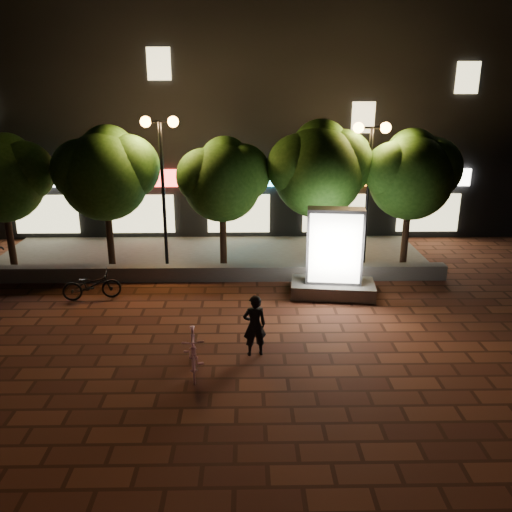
{
  "coord_description": "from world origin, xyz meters",
  "views": [
    {
      "loc": [
        1.34,
        -12.43,
        6.19
      ],
      "look_at": [
        1.59,
        1.5,
        1.65
      ],
      "focal_mm": 36.65,
      "sensor_mm": 36.0,
      "label": 1
    }
  ],
  "objects_px": {
    "tree_left": "(106,171)",
    "scooter_parked": "(92,285)",
    "tree_far_right": "(412,172)",
    "street_lamp_left": "(161,154)",
    "rider": "(255,325)",
    "scooter_pink": "(193,352)",
    "tree_mid": "(224,177)",
    "tree_far_left": "(3,175)",
    "tree_right": "(320,167)",
    "ad_kiosk": "(334,261)",
    "street_lamp_right": "(370,158)"
  },
  "relations": [
    {
      "from": "tree_far_right",
      "to": "scooter_pink",
      "type": "bearing_deg",
      "value": -133.21
    },
    {
      "from": "tree_far_right",
      "to": "ad_kiosk",
      "type": "relative_size",
      "value": 1.73
    },
    {
      "from": "scooter_pink",
      "to": "scooter_parked",
      "type": "distance_m",
      "value": 5.57
    },
    {
      "from": "rider",
      "to": "street_lamp_left",
      "type": "bearing_deg",
      "value": -76.18
    },
    {
      "from": "tree_left",
      "to": "scooter_parked",
      "type": "xyz_separation_m",
      "value": [
        0.07,
        -3.04,
        -2.99
      ]
    },
    {
      "from": "street_lamp_left",
      "to": "scooter_parked",
      "type": "distance_m",
      "value": 4.9
    },
    {
      "from": "tree_mid",
      "to": "tree_left",
      "type": "bearing_deg",
      "value": 180.0
    },
    {
      "from": "rider",
      "to": "tree_far_right",
      "type": "bearing_deg",
      "value": -141.59
    },
    {
      "from": "street_lamp_right",
      "to": "rider",
      "type": "distance_m",
      "value": 8.12
    },
    {
      "from": "tree_far_left",
      "to": "tree_mid",
      "type": "height_order",
      "value": "tree_far_left"
    },
    {
      "from": "tree_mid",
      "to": "tree_far_right",
      "type": "relative_size",
      "value": 0.95
    },
    {
      "from": "tree_far_left",
      "to": "tree_far_right",
      "type": "distance_m",
      "value": 14.0
    },
    {
      "from": "street_lamp_right",
      "to": "scooter_parked",
      "type": "xyz_separation_m",
      "value": [
        -8.88,
        -2.78,
        -3.44
      ]
    },
    {
      "from": "tree_left",
      "to": "ad_kiosk",
      "type": "height_order",
      "value": "tree_left"
    },
    {
      "from": "tree_mid",
      "to": "scooter_parked",
      "type": "relative_size",
      "value": 2.61
    },
    {
      "from": "tree_far_left",
      "to": "ad_kiosk",
      "type": "bearing_deg",
      "value": -14.66
    },
    {
      "from": "tree_mid",
      "to": "scooter_pink",
      "type": "bearing_deg",
      "value": -93.35
    },
    {
      "from": "street_lamp_left",
      "to": "rider",
      "type": "bearing_deg",
      "value": -64.59
    },
    {
      "from": "tree_right",
      "to": "tree_far_left",
      "type": "bearing_deg",
      "value": -180.0
    },
    {
      "from": "scooter_pink",
      "to": "ad_kiosk",
      "type": "bearing_deg",
      "value": 43.06
    },
    {
      "from": "street_lamp_left",
      "to": "scooter_parked",
      "type": "xyz_separation_m",
      "value": [
        -1.88,
        -2.78,
        -3.58
      ]
    },
    {
      "from": "tree_far_left",
      "to": "tree_right",
      "type": "xyz_separation_m",
      "value": [
        10.8,
        0.0,
        0.27
      ]
    },
    {
      "from": "tree_mid",
      "to": "tree_far_right",
      "type": "distance_m",
      "value": 6.5
    },
    {
      "from": "tree_far_right",
      "to": "street_lamp_right",
      "type": "relative_size",
      "value": 0.96
    },
    {
      "from": "tree_mid",
      "to": "street_lamp_right",
      "type": "relative_size",
      "value": 0.9
    },
    {
      "from": "street_lamp_left",
      "to": "rider",
      "type": "height_order",
      "value": "street_lamp_left"
    },
    {
      "from": "tree_mid",
      "to": "tree_right",
      "type": "distance_m",
      "value": 3.32
    },
    {
      "from": "street_lamp_left",
      "to": "tree_right",
      "type": "bearing_deg",
      "value": 2.81
    },
    {
      "from": "tree_mid",
      "to": "ad_kiosk",
      "type": "height_order",
      "value": "tree_mid"
    },
    {
      "from": "tree_right",
      "to": "rider",
      "type": "xyz_separation_m",
      "value": [
        -2.35,
        -6.6,
        -2.8
      ]
    },
    {
      "from": "tree_left",
      "to": "scooter_parked",
      "type": "relative_size",
      "value": 2.84
    },
    {
      "from": "street_lamp_right",
      "to": "ad_kiosk",
      "type": "xyz_separation_m",
      "value": [
        -1.51,
        -2.6,
        -2.78
      ]
    },
    {
      "from": "tree_far_left",
      "to": "tree_right",
      "type": "distance_m",
      "value": 10.81
    },
    {
      "from": "tree_left",
      "to": "street_lamp_left",
      "type": "xyz_separation_m",
      "value": [
        1.95,
        -0.26,
        0.58
      ]
    },
    {
      "from": "tree_left",
      "to": "rider",
      "type": "bearing_deg",
      "value": -53.11
    },
    {
      "from": "tree_left",
      "to": "tree_far_right",
      "type": "xyz_separation_m",
      "value": [
        10.5,
        -0.0,
        -0.08
      ]
    },
    {
      "from": "tree_right",
      "to": "street_lamp_right",
      "type": "xyz_separation_m",
      "value": [
        1.64,
        -0.26,
        0.33
      ]
    },
    {
      "from": "tree_left",
      "to": "tree_right",
      "type": "xyz_separation_m",
      "value": [
        7.3,
        0.0,
        0.12
      ]
    },
    {
      "from": "tree_far_left",
      "to": "street_lamp_left",
      "type": "height_order",
      "value": "street_lamp_left"
    },
    {
      "from": "tree_far_right",
      "to": "ad_kiosk",
      "type": "height_order",
      "value": "tree_far_right"
    },
    {
      "from": "tree_far_left",
      "to": "tree_mid",
      "type": "distance_m",
      "value": 7.5
    },
    {
      "from": "tree_left",
      "to": "scooter_parked",
      "type": "bearing_deg",
      "value": -88.69
    },
    {
      "from": "street_lamp_right",
      "to": "ad_kiosk",
      "type": "bearing_deg",
      "value": -120.12
    },
    {
      "from": "tree_mid",
      "to": "street_lamp_left",
      "type": "bearing_deg",
      "value": -172.69
    },
    {
      "from": "street_lamp_left",
      "to": "ad_kiosk",
      "type": "relative_size",
      "value": 1.88
    },
    {
      "from": "tree_far_right",
      "to": "ad_kiosk",
      "type": "distance_m",
      "value": 4.76
    },
    {
      "from": "tree_far_right",
      "to": "scooter_parked",
      "type": "height_order",
      "value": "tree_far_right"
    },
    {
      "from": "tree_far_right",
      "to": "scooter_parked",
      "type": "xyz_separation_m",
      "value": [
        -10.43,
        -3.04,
        -2.92
      ]
    },
    {
      "from": "tree_left",
      "to": "scooter_parked",
      "type": "distance_m",
      "value": 4.26
    },
    {
      "from": "tree_left",
      "to": "tree_right",
      "type": "bearing_deg",
      "value": 0.0
    }
  ]
}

